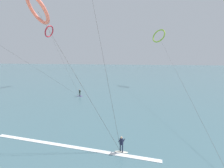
% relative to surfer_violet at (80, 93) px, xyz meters
% --- Properties ---
extents(sea_water, '(400.00, 200.00, 0.08)m').
position_rel_surfer_violet_xyz_m(sea_water, '(10.28, 72.74, -0.78)').
color(sea_water, '#476B75').
rests_on(sea_water, ground).
extents(surfer_violet, '(1.40, 0.69, 1.70)m').
position_rel_surfer_violet_xyz_m(surfer_violet, '(0.00, 0.00, 0.00)').
color(surfer_violet, purple).
rests_on(surfer_violet, ground).
extents(surfer_ivory, '(1.40, 0.71, 1.70)m').
position_rel_surfer_violet_xyz_m(surfer_ivory, '(13.00, -21.99, 0.00)').
color(surfer_ivory, silver).
rests_on(surfer_ivory, ground).
extents(kite_lime, '(5.10, 49.42, 19.01)m').
position_rel_surfer_violet_xyz_m(kite_lime, '(20.23, 21.78, 15.85)').
color(kite_lime, '#8CC62D').
rests_on(kite_lime, ground).
extents(kite_coral, '(11.24, 3.89, 16.10)m').
position_rel_surfer_violet_xyz_m(kite_coral, '(3.82, -20.56, 13.74)').
color(kite_coral, '#EA7260').
rests_on(kite_coral, ground).
extents(kite_crimson, '(17.17, 16.96, 20.05)m').
position_rel_surfer_violet_xyz_m(kite_crimson, '(-15.97, 14.79, 17.23)').
color(kite_crimson, red).
rests_on(kite_crimson, ground).
extents(wave_crest_far, '(19.03, 2.24, 0.12)m').
position_rel_surfer_violet_xyz_m(wave_crest_far, '(7.41, -21.97, -0.76)').
color(wave_crest_far, white).
rests_on(wave_crest_far, ground).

